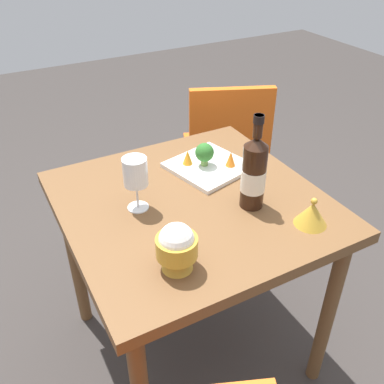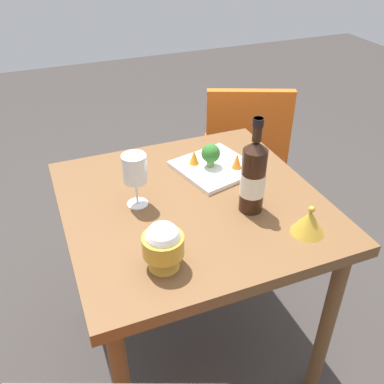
{
  "view_description": "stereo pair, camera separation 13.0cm",
  "coord_description": "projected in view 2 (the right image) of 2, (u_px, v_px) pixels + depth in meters",
  "views": [
    {
      "loc": [
        -0.54,
        -1.01,
        1.55
      ],
      "look_at": [
        0.0,
        0.0,
        0.77
      ],
      "focal_mm": 40.19,
      "sensor_mm": 36.0,
      "label": 1
    },
    {
      "loc": [
        -0.43,
        -1.07,
        1.55
      ],
      "look_at": [
        0.0,
        0.0,
        0.77
      ],
      "focal_mm": 40.19,
      "sensor_mm": 36.0,
      "label": 2
    }
  ],
  "objects": [
    {
      "name": "rice_bowl",
      "position": [
        163.0,
        245.0,
        1.11
      ],
      "size": [
        0.11,
        0.11,
        0.14
      ],
      "color": "gold",
      "rests_on": "dining_table"
    },
    {
      "name": "ground_plane",
      "position": [
        192.0,
        343.0,
        1.82
      ],
      "size": [
        8.0,
        8.0,
        0.0
      ],
      "primitive_type": "plane",
      "color": "#383330"
    },
    {
      "name": "carrot_garnish_right",
      "position": [
        237.0,
        161.0,
        1.52
      ],
      "size": [
        0.04,
        0.04,
        0.06
      ],
      "color": "orange",
      "rests_on": "serving_plate"
    },
    {
      "name": "wine_bottle",
      "position": [
        253.0,
        176.0,
        1.29
      ],
      "size": [
        0.08,
        0.08,
        0.31
      ],
      "color": "black",
      "rests_on": "dining_table"
    },
    {
      "name": "chair_by_wall",
      "position": [
        245.0,
        146.0,
        2.17
      ],
      "size": [
        0.52,
        0.52,
        0.85
      ],
      "rotation": [
        0.0,
        0.0,
        -0.4
      ],
      "color": "orange",
      "rests_on": "ground_plane"
    },
    {
      "name": "carrot_garnish_left",
      "position": [
        194.0,
        157.0,
        1.55
      ],
      "size": [
        0.04,
        0.04,
        0.05
      ],
      "color": "orange",
      "rests_on": "serving_plate"
    },
    {
      "name": "serving_plate",
      "position": [
        215.0,
        167.0,
        1.56
      ],
      "size": [
        0.3,
        0.3,
        0.02
      ],
      "rotation": [
        0.0,
        0.0,
        0.24
      ],
      "color": "white",
      "rests_on": "dining_table"
    },
    {
      "name": "dining_table",
      "position": [
        192.0,
        223.0,
        1.46
      ],
      "size": [
        0.82,
        0.82,
        0.74
      ],
      "color": "brown",
      "rests_on": "ground_plane"
    },
    {
      "name": "broccoli_floret",
      "position": [
        211.0,
        154.0,
        1.52
      ],
      "size": [
        0.07,
        0.07,
        0.09
      ],
      "color": "#729E4C",
      "rests_on": "serving_plate"
    },
    {
      "name": "rice_bowl_lid",
      "position": [
        309.0,
        222.0,
        1.24
      ],
      "size": [
        0.1,
        0.1,
        0.09
      ],
      "color": "gold",
      "rests_on": "dining_table"
    },
    {
      "name": "wine_glass",
      "position": [
        135.0,
        170.0,
        1.31
      ],
      "size": [
        0.08,
        0.08,
        0.18
      ],
      "color": "white",
      "rests_on": "dining_table"
    }
  ]
}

